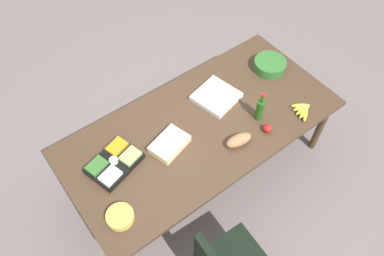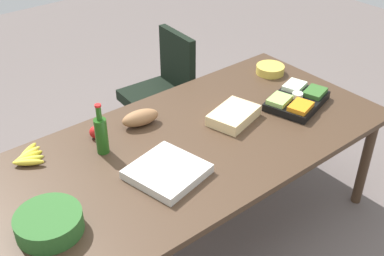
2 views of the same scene
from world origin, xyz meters
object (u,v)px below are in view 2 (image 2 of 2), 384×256
Objects in this scene: salad_bowl at (49,223)px; bread_loaf at (140,118)px; sheet_cake at (234,115)px; banana_bunch at (28,157)px; pizza_box at (167,172)px; office_chair at (162,103)px; apple_red at (96,132)px; chip_bowl at (270,69)px; conference_table at (191,149)px; wine_bottle at (101,134)px; veggie_tray at (297,100)px.

salad_bowl is 0.97m from bread_loaf.
sheet_cake is 1.25m from banana_bunch.
pizza_box reaches higher than banana_bunch.
office_chair is 2.65× the size of pizza_box.
apple_red is 0.36× the size of chip_bowl.
chip_bowl is at bearing -2.90° from apple_red.
conference_table is 32.71× the size of apple_red.
office_chair is at bearing 38.63° from salad_bowl.
chip_bowl is at bearing 3.19° from wine_bottle.
veggie_tray is (1.24, -0.50, -0.00)m from apple_red.
conference_table is at bearing 172.41° from veggie_tray.
office_chair is at bearing 39.30° from wine_bottle.
banana_bunch is (-0.83, 0.43, 0.09)m from conference_table.
salad_bowl reaches higher than banana_bunch.
office_chair is 1.96m from salad_bowl.
wine_bottle reaches higher than pizza_box.
wine_bottle is at bearing 37.33° from salad_bowl.
salad_bowl is 0.65× the size of veggie_tray.
pizza_box is at bearing -177.09° from veggie_tray.
conference_table is at bearing 8.86° from salad_bowl.
chip_bowl is (1.48, 0.08, -0.09)m from wine_bottle.
bread_loaf is (-0.13, 0.34, 0.11)m from conference_table.
office_chair reaches higher than salad_bowl.
bread_loaf is (0.29, -0.05, 0.01)m from apple_red.
banana_bunch is (-1.65, 0.54, -0.01)m from veggie_tray.
conference_table is 7.89× the size of salad_bowl.
bread_loaf is at bearing 178.94° from chip_bowl.
sheet_cake is 0.66× the size of veggie_tray.
apple_red is 0.32× the size of bread_loaf.
conference_table is 2.61× the size of office_chair.
sheet_cake is 0.48m from veggie_tray.
bread_loaf is (0.70, -0.09, 0.03)m from banana_bunch.
veggie_tray reaches higher than pizza_box.
chip_bowl is at bearing 17.48° from conference_table.
pizza_box is 0.79m from banana_bunch.
sheet_cake is at bearing 7.07° from salad_bowl.
bread_loaf is at bearing 154.63° from veggie_tray.
salad_bowl is (-0.67, 0.01, 0.02)m from pizza_box.
chip_bowl is (1.32, 0.49, 0.01)m from pizza_box.
wine_bottle is at bearing 164.81° from veggie_tray.
salad_bowl reaches higher than sheet_cake.
office_chair is 1.37m from wine_bottle.
sheet_cake is at bearing 2.12° from conference_table.
pizza_box is 0.57m from apple_red.
salad_bowl is at bearing -172.93° from sheet_cake.
bread_loaf is (-0.65, -0.70, 0.45)m from office_chair.
sheet_cake reaches higher than chip_bowl.
apple_red is at bearing 89.48° from pizza_box.
sheet_cake is 1.53× the size of chip_bowl.
banana_bunch is at bearing 152.40° from wine_bottle.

